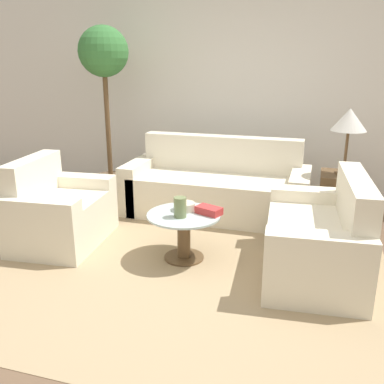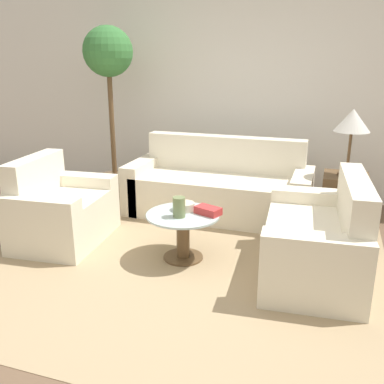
{
  "view_description": "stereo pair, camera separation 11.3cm",
  "coord_description": "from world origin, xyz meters",
  "px_view_note": "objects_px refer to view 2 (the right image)",
  "views": [
    {
      "loc": [
        1.06,
        -2.77,
        1.73
      ],
      "look_at": [
        -0.01,
        0.8,
        0.55
      ],
      "focal_mm": 40.0,
      "sensor_mm": 36.0,
      "label": 1
    },
    {
      "loc": [
        1.17,
        -2.73,
        1.73
      ],
      "look_at": [
        -0.01,
        0.8,
        0.55
      ],
      "focal_mm": 40.0,
      "sensor_mm": 36.0,
      "label": 2
    }
  ],
  "objects_px": {
    "vase": "(179,207)",
    "book_stack": "(208,211)",
    "sofa_main": "(219,189)",
    "loveseat": "(321,243)",
    "armchair": "(59,212)",
    "coffee_table": "(183,230)",
    "bowl": "(184,206)",
    "potted_plant": "(109,76)",
    "table_lamp": "(352,122)"
  },
  "relations": [
    {
      "from": "loveseat",
      "to": "book_stack",
      "type": "distance_m",
      "value": 0.97
    },
    {
      "from": "potted_plant",
      "to": "bowl",
      "type": "height_order",
      "value": "potted_plant"
    },
    {
      "from": "loveseat",
      "to": "vase",
      "type": "bearing_deg",
      "value": -87.35
    },
    {
      "from": "coffee_table",
      "to": "table_lamp",
      "type": "height_order",
      "value": "table_lamp"
    },
    {
      "from": "sofa_main",
      "to": "potted_plant",
      "type": "relative_size",
      "value": 0.98
    },
    {
      "from": "armchair",
      "to": "coffee_table",
      "type": "height_order",
      "value": "armchair"
    },
    {
      "from": "armchair",
      "to": "book_stack",
      "type": "distance_m",
      "value": 1.51
    },
    {
      "from": "armchair",
      "to": "potted_plant",
      "type": "xyz_separation_m",
      "value": [
        -0.14,
        1.41,
        1.22
      ]
    },
    {
      "from": "coffee_table",
      "to": "potted_plant",
      "type": "height_order",
      "value": "potted_plant"
    },
    {
      "from": "armchair",
      "to": "table_lamp",
      "type": "height_order",
      "value": "table_lamp"
    },
    {
      "from": "sofa_main",
      "to": "loveseat",
      "type": "relative_size",
      "value": 1.53
    },
    {
      "from": "sofa_main",
      "to": "vase",
      "type": "xyz_separation_m",
      "value": [
        -0.01,
        -1.31,
        0.22
      ]
    },
    {
      "from": "coffee_table",
      "to": "bowl",
      "type": "height_order",
      "value": "bowl"
    },
    {
      "from": "coffee_table",
      "to": "vase",
      "type": "xyz_separation_m",
      "value": [
        -0.01,
        -0.07,
        0.24
      ]
    },
    {
      "from": "loveseat",
      "to": "table_lamp",
      "type": "distance_m",
      "value": 1.39
    },
    {
      "from": "bowl",
      "to": "book_stack",
      "type": "xyz_separation_m",
      "value": [
        0.23,
        -0.03,
        -0.0
      ]
    },
    {
      "from": "coffee_table",
      "to": "book_stack",
      "type": "bearing_deg",
      "value": 18.15
    },
    {
      "from": "book_stack",
      "to": "sofa_main",
      "type": "bearing_deg",
      "value": 121.38
    },
    {
      "from": "potted_plant",
      "to": "vase",
      "type": "distance_m",
      "value": 2.29
    },
    {
      "from": "vase",
      "to": "bowl",
      "type": "height_order",
      "value": "vase"
    },
    {
      "from": "armchair",
      "to": "table_lamp",
      "type": "xyz_separation_m",
      "value": [
        2.63,
        1.16,
        0.84
      ]
    },
    {
      "from": "bowl",
      "to": "loveseat",
      "type": "bearing_deg",
      "value": -1.41
    },
    {
      "from": "loveseat",
      "to": "vase",
      "type": "distance_m",
      "value": 1.21
    },
    {
      "from": "potted_plant",
      "to": "book_stack",
      "type": "bearing_deg",
      "value": -39.46
    },
    {
      "from": "bowl",
      "to": "coffee_table",
      "type": "bearing_deg",
      "value": -76.44
    },
    {
      "from": "vase",
      "to": "bowl",
      "type": "distance_m",
      "value": 0.18
    },
    {
      "from": "vase",
      "to": "book_stack",
      "type": "relative_size",
      "value": 0.69
    },
    {
      "from": "table_lamp",
      "to": "vase",
      "type": "height_order",
      "value": "table_lamp"
    },
    {
      "from": "potted_plant",
      "to": "bowl",
      "type": "bearing_deg",
      "value": -43.11
    },
    {
      "from": "book_stack",
      "to": "bowl",
      "type": "bearing_deg",
      "value": -166.47
    },
    {
      "from": "sofa_main",
      "to": "potted_plant",
      "type": "height_order",
      "value": "potted_plant"
    },
    {
      "from": "loveseat",
      "to": "table_lamp",
      "type": "relative_size",
      "value": 2.01
    },
    {
      "from": "potted_plant",
      "to": "book_stack",
      "type": "xyz_separation_m",
      "value": [
        1.64,
        -1.35,
        -1.05
      ]
    },
    {
      "from": "loveseat",
      "to": "armchair",
      "type": "bearing_deg",
      "value": -92.96
    },
    {
      "from": "table_lamp",
      "to": "sofa_main",
      "type": "bearing_deg",
      "value": 176.98
    },
    {
      "from": "book_stack",
      "to": "loveseat",
      "type": "bearing_deg",
      "value": 21.39
    },
    {
      "from": "table_lamp",
      "to": "book_stack",
      "type": "relative_size",
      "value": 2.63
    },
    {
      "from": "sofa_main",
      "to": "vase",
      "type": "distance_m",
      "value": 1.33
    },
    {
      "from": "table_lamp",
      "to": "vase",
      "type": "bearing_deg",
      "value": -137.42
    },
    {
      "from": "coffee_table",
      "to": "vase",
      "type": "height_order",
      "value": "vase"
    },
    {
      "from": "armchair",
      "to": "loveseat",
      "type": "distance_m",
      "value": 2.46
    },
    {
      "from": "sofa_main",
      "to": "vase",
      "type": "height_order",
      "value": "sofa_main"
    },
    {
      "from": "sofa_main",
      "to": "bowl",
      "type": "bearing_deg",
      "value": -91.14
    },
    {
      "from": "potted_plant",
      "to": "bowl",
      "type": "distance_m",
      "value": 2.19
    },
    {
      "from": "sofa_main",
      "to": "potted_plant",
      "type": "bearing_deg",
      "value": 172.85
    },
    {
      "from": "armchair",
      "to": "table_lamp",
      "type": "relative_size",
      "value": 1.58
    },
    {
      "from": "table_lamp",
      "to": "book_stack",
      "type": "height_order",
      "value": "table_lamp"
    },
    {
      "from": "armchair",
      "to": "coffee_table",
      "type": "xyz_separation_m",
      "value": [
        1.29,
        -0.01,
        -0.01
      ]
    },
    {
      "from": "table_lamp",
      "to": "bowl",
      "type": "bearing_deg",
      "value": -142.0
    },
    {
      "from": "armchair",
      "to": "table_lamp",
      "type": "distance_m",
      "value": 2.99
    }
  ]
}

